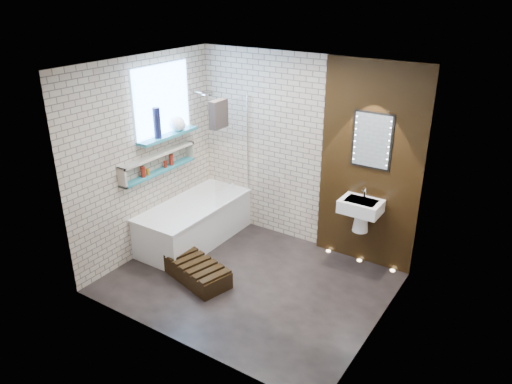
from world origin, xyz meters
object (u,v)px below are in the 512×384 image
Objects in this scene: led_mirror at (372,141)px; walnut_step at (196,271)px; washbasin at (361,210)px; bathtub at (195,222)px; bath_screen at (232,151)px.

walnut_step is (-1.55, -1.53, -1.54)m from led_mirror.
washbasin reaches higher than walnut_step.
washbasin is (2.17, 0.62, 0.50)m from bathtub.
washbasin is 0.83× the size of led_mirror.
led_mirror reaches higher than bath_screen.
bathtub is 2.32m from washbasin.
led_mirror is (2.17, 0.78, 1.36)m from bathtub.
washbasin reaches higher than bathtub.
walnut_step is (0.62, -0.75, -0.19)m from bathtub.
walnut_step is at bearing -138.44° from washbasin.
led_mirror is (0.00, 0.16, 0.86)m from washbasin.
bathtub is 1.83× the size of walnut_step.
bath_screen reaches higher than bathtub.
bathtub is 0.99m from walnut_step.
walnut_step is at bearing -77.22° from bath_screen.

